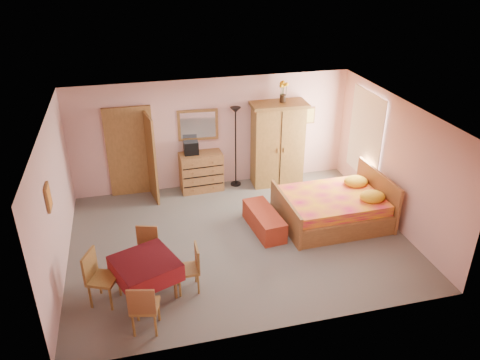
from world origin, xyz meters
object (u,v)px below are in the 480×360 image
object	(u,v)px
wall_mirror	(198,125)
wardrobe	(277,144)
sunflower_vase	(283,92)
chair_south	(145,305)
bench	(264,221)
bed	(332,200)
chair_east	(187,269)
dining_table	(147,278)
stereo	(191,148)
chair_north	(146,252)
chair_west	(103,278)
floor_lamp	(236,147)
chest_of_drawers	(201,172)

from	to	relation	value
wall_mirror	wardrobe	distance (m)	1.93
wardrobe	sunflower_vase	size ratio (longest dim) A/B	4.14
chair_south	wall_mirror	bearing A→B (deg)	83.57
chair_south	sunflower_vase	bearing A→B (deg)	63.26
wall_mirror	bench	distance (m)	2.78
wall_mirror	bed	world-z (taller)	wall_mirror
chair_south	chair_east	size ratio (longest dim) A/B	1.06
sunflower_vase	dining_table	xyz separation A→B (m)	(-3.44, -3.43, -1.92)
stereo	dining_table	xyz separation A→B (m)	(-1.31, -3.52, -0.73)
stereo	chair_north	xyz separation A→B (m)	(-1.27, -2.89, -0.66)
chair_east	bench	bearing A→B (deg)	-49.60
chair_west	floor_lamp	bearing A→B (deg)	163.02
sunflower_vase	wardrobe	bearing A→B (deg)	-159.91
sunflower_vase	chair_west	distance (m)	5.65
bed	chair_east	distance (m)	3.54
wardrobe	chair_west	bearing A→B (deg)	-137.50
bed	dining_table	size ratio (longest dim) A/B	2.29
wall_mirror	chair_west	world-z (taller)	wall_mirror
floor_lamp	bed	bearing A→B (deg)	-53.83
wardrobe	chair_north	bearing A→B (deg)	-137.78
chair_east	bed	bearing A→B (deg)	-65.16
sunflower_vase	chair_east	size ratio (longest dim) A/B	0.58
wall_mirror	stereo	distance (m)	0.55
bench	chest_of_drawers	bearing A→B (deg)	114.35
floor_lamp	chair_west	size ratio (longest dim) A/B	2.06
wall_mirror	chair_north	world-z (taller)	wall_mirror
floor_lamp	wardrobe	xyz separation A→B (m)	(0.98, -0.14, 0.04)
floor_lamp	chair_south	bearing A→B (deg)	-119.44
wall_mirror	bench	size ratio (longest dim) A/B	0.72
dining_table	chair_east	distance (m)	0.68
sunflower_vase	chair_east	bearing A→B (deg)	-128.67
stereo	chest_of_drawers	bearing A→B (deg)	-8.43
sunflower_vase	chair_west	bearing A→B (deg)	-140.14
wall_mirror	sunflower_vase	size ratio (longest dim) A/B	1.89
sunflower_vase	bed	world-z (taller)	sunflower_vase
stereo	wardrobe	world-z (taller)	wardrobe
stereo	chair_north	distance (m)	3.22
dining_table	chair_north	xyz separation A→B (m)	(0.04, 0.63, 0.08)
wardrobe	chair_west	size ratio (longest dim) A/B	2.14
chest_of_drawers	sunflower_vase	distance (m)	2.64
floor_lamp	stereo	bearing A→B (deg)	-179.23
wall_mirror	sunflower_vase	distance (m)	2.07
chair_south	chair_north	distance (m)	1.41
chair_north	chest_of_drawers	bearing A→B (deg)	-99.54
chest_of_drawers	bed	xyz separation A→B (m)	(2.39, -2.07, 0.04)
stereo	bench	size ratio (longest dim) A/B	0.26
stereo	chair_north	world-z (taller)	stereo
wall_mirror	chair_east	xyz separation A→B (m)	(-0.84, -3.72, -1.13)
chair_east	stereo	bearing A→B (deg)	-9.34
wardrobe	sunflower_vase	xyz separation A→B (m)	(0.10, 0.04, 1.26)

